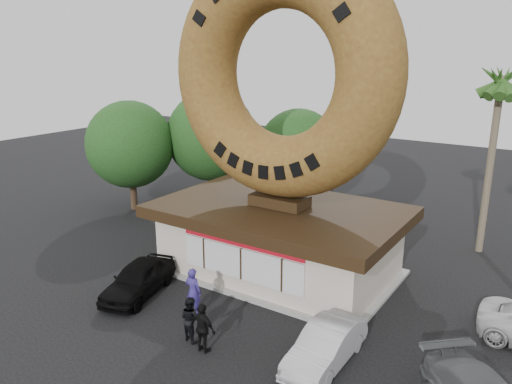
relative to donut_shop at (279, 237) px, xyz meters
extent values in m
plane|color=black|center=(0.00, -5.98, -1.77)|extent=(90.00, 90.00, 0.00)
cube|color=beige|center=(0.00, 0.02, -0.27)|extent=(10.00, 6.00, 3.00)
cube|color=#999993|center=(0.00, 0.02, -1.69)|extent=(10.60, 6.60, 0.15)
cube|color=#3F3F3F|center=(0.00, 0.02, 1.28)|extent=(10.00, 6.00, 0.10)
cube|color=black|center=(0.00, 0.02, 1.23)|extent=(11.20, 7.20, 0.55)
cube|color=silver|center=(0.00, -3.03, -0.22)|extent=(6.00, 0.12, 1.40)
cube|color=red|center=(0.00, -3.05, 0.78)|extent=(6.00, 0.10, 0.45)
cube|color=black|center=(0.00, 0.02, 1.78)|extent=(2.60, 1.40, 0.50)
torus|color=olive|center=(0.00, 0.02, 7.44)|extent=(10.81, 2.76, 10.81)
cylinder|color=#473321|center=(-9.50, 7.02, -0.12)|extent=(0.44, 0.44, 3.30)
sphere|color=#1C4016|center=(-9.50, 7.02, 2.88)|extent=(6.00, 6.00, 6.00)
cylinder|color=#473321|center=(-4.00, 9.02, -0.34)|extent=(0.44, 0.44, 2.86)
sphere|color=#1C4016|center=(-4.00, 9.02, 2.26)|extent=(5.20, 5.20, 5.20)
cylinder|color=#473321|center=(-13.00, 3.02, -0.23)|extent=(0.44, 0.44, 3.08)
sphere|color=#1C4016|center=(-13.00, 3.02, 2.57)|extent=(5.60, 5.60, 5.60)
cylinder|color=#726651|center=(7.50, 8.02, 2.73)|extent=(0.36, 0.36, 9.00)
cylinder|color=#59595E|center=(-2.00, 10.02, 2.23)|extent=(0.18, 0.18, 8.00)
cylinder|color=#59595E|center=(-1.10, 10.02, 6.13)|extent=(1.80, 0.12, 0.12)
cube|color=#59595E|center=(-0.20, 10.02, 6.08)|extent=(0.45, 0.20, 0.12)
imported|color=navy|center=(-0.78, -5.27, -0.77)|extent=(0.76, 0.54, 1.99)
imported|color=black|center=(0.33, -6.73, -0.91)|extent=(0.93, 0.79, 1.70)
imported|color=black|center=(1.20, -7.07, -0.85)|extent=(1.11, 0.52, 1.84)
imported|color=black|center=(-3.86, -5.30, -1.04)|extent=(2.76, 4.56, 1.45)
imported|color=#B5B4BA|center=(5.05, -5.32, -1.09)|extent=(1.42, 4.08, 1.34)
camera|label=1|loc=(11.20, -18.80, 8.51)|focal=35.00mm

